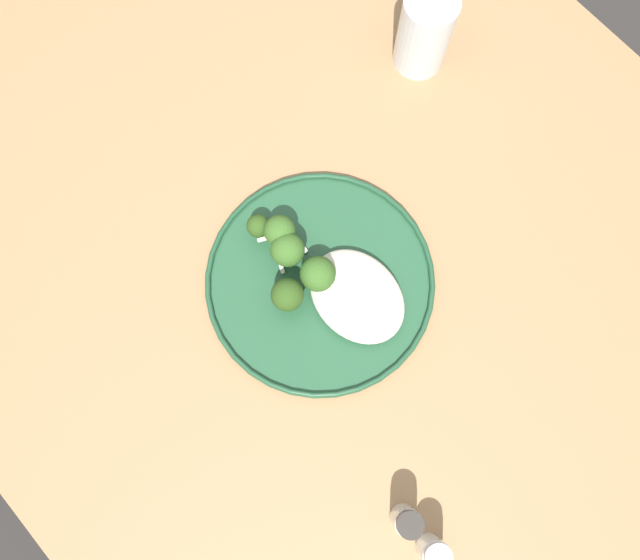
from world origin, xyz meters
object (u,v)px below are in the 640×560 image
(broccoli_floret_beside_noodles, at_px, (289,252))
(broccoli_floret_front_edge, at_px, (280,231))
(salt_shaker, at_px, (434,552))
(broccoli_floret_tall_stalk, at_px, (287,295))
(seared_scallop_center_golden, at_px, (368,303))
(dinner_plate, at_px, (320,282))
(pepper_shaker, at_px, (407,521))
(seared_scallop_half_hidden, at_px, (385,322))
(seared_scallop_rear_pale, at_px, (337,291))
(seared_scallop_tilted_round, at_px, (356,267))
(broccoli_floret_right_tilted, at_px, (318,274))
(water_glass, at_px, (424,35))
(broccoli_floret_rear_charred, at_px, (258,227))

(broccoli_floret_beside_noodles, xyz_separation_m, broccoli_floret_front_edge, (0.03, -0.01, -0.00))
(salt_shaker, bearing_deg, broccoli_floret_tall_stalk, -11.99)
(seared_scallop_center_golden, bearing_deg, dinner_plate, 22.08)
(broccoli_floret_front_edge, bearing_deg, pepper_shaker, 161.78)
(seared_scallop_half_hidden, height_order, salt_shaker, salt_shaker)
(seared_scallop_half_hidden, distance_m, broccoli_floret_front_edge, 0.17)
(pepper_shaker, bearing_deg, seared_scallop_half_hidden, -37.21)
(broccoli_floret_beside_noodles, relative_size, broccoli_floret_front_edge, 1.03)
(seared_scallop_rear_pale, height_order, pepper_shaker, pepper_shaker)
(seared_scallop_tilted_round, bearing_deg, seared_scallop_half_hidden, 164.39)
(seared_scallop_rear_pale, distance_m, pepper_shaker, 0.28)
(dinner_plate, height_order, pepper_shaker, pepper_shaker)
(broccoli_floret_right_tilted, bearing_deg, water_glass, -65.22)
(dinner_plate, distance_m, seared_scallop_half_hidden, 0.10)
(seared_scallop_tilted_round, height_order, salt_shaker, salt_shaker)
(seared_scallop_half_hidden, relative_size, broccoli_floret_front_edge, 0.36)
(pepper_shaker, bearing_deg, broccoli_floret_rear_charred, -15.08)
(broccoli_floret_right_tilted, bearing_deg, seared_scallop_center_golden, -157.92)
(seared_scallop_center_golden, height_order, broccoli_floret_front_edge, broccoli_floret_front_edge)
(seared_scallop_center_golden, height_order, salt_shaker, salt_shaker)
(broccoli_floret_tall_stalk, xyz_separation_m, broccoli_floret_front_edge, (0.07, -0.05, 0.00))
(seared_scallop_rear_pale, xyz_separation_m, pepper_shaker, (-0.25, 0.12, 0.01))
(seared_scallop_rear_pale, bearing_deg, dinner_plate, 15.01)
(dinner_plate, relative_size, seared_scallop_tilted_round, 12.14)
(water_glass, bearing_deg, broccoli_floret_rear_charred, 98.67)
(broccoli_floret_right_tilted, height_order, broccoli_floret_tall_stalk, broccoli_floret_tall_stalk)
(seared_scallop_center_golden, height_order, seared_scallop_half_hidden, seared_scallop_half_hidden)
(broccoli_floret_front_edge, relative_size, water_glass, 0.51)
(seared_scallop_center_golden, relative_size, broccoli_floret_right_tilted, 0.60)
(seared_scallop_half_hidden, distance_m, broccoli_floret_right_tilted, 0.10)
(broccoli_floret_front_edge, bearing_deg, broccoli_floret_tall_stalk, 145.43)
(broccoli_floret_rear_charred, xyz_separation_m, broccoli_floret_front_edge, (-0.03, -0.01, 0.01))
(broccoli_floret_front_edge, xyz_separation_m, salt_shaker, (-0.39, 0.11, -0.02))
(broccoli_floret_tall_stalk, relative_size, salt_shaker, 0.92)
(seared_scallop_rear_pale, bearing_deg, seared_scallop_half_hidden, -165.90)
(dinner_plate, height_order, seared_scallop_tilted_round, seared_scallop_tilted_round)
(dinner_plate, height_order, salt_shaker, salt_shaker)
(broccoli_floret_front_edge, bearing_deg, broccoli_floret_beside_noodles, 162.06)
(seared_scallop_half_hidden, bearing_deg, pepper_shaker, 142.79)
(dinner_plate, bearing_deg, seared_scallop_rear_pale, -164.99)
(broccoli_floret_right_tilted, distance_m, salt_shaker, 0.34)
(seared_scallop_tilted_round, distance_m, broccoli_floret_rear_charred, 0.13)
(dinner_plate, relative_size, salt_shaker, 4.33)
(broccoli_floret_front_edge, height_order, water_glass, water_glass)
(seared_scallop_half_hidden, distance_m, pepper_shaker, 0.23)
(seared_scallop_tilted_round, height_order, broccoli_floret_tall_stalk, broccoli_floret_tall_stalk)
(seared_scallop_rear_pale, bearing_deg, seared_scallop_tilted_round, -81.21)
(seared_scallop_tilted_round, bearing_deg, seared_scallop_rear_pale, 98.79)
(seared_scallop_rear_pale, xyz_separation_m, seared_scallop_half_hidden, (-0.07, -0.02, 0.00))
(salt_shaker, bearing_deg, broccoli_floret_rear_charred, -13.56)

